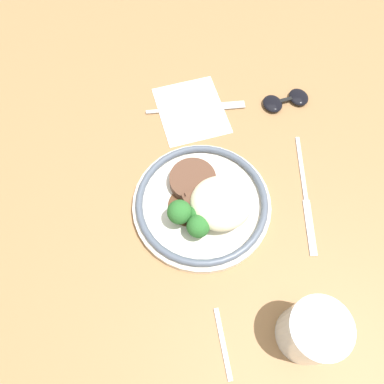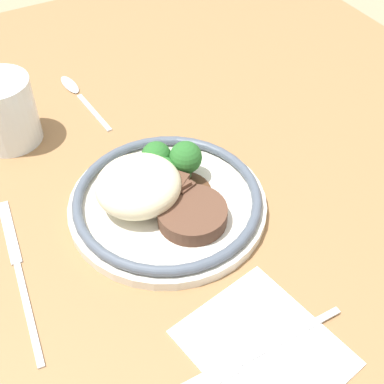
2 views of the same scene
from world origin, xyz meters
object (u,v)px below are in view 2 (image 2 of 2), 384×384
fork (240,362)px  knife (18,268)px  juice_glass (5,113)px  spoon (76,91)px  plate (163,196)px

fork → knife: 0.26m
fork → knife: fork is taller
juice_glass → knife: juice_glass is taller
knife → fork: bearing=-138.1°
juice_glass → fork: juice_glass is taller
fork → spoon: same height
plate → spoon: plate is taller
fork → juice_glass: bearing=-77.6°
fork → spoon: bearing=-92.3°
knife → juice_glass: bearing=-8.0°
spoon → fork: bearing=173.3°
juice_glass → fork: bearing=-167.2°
plate → juice_glass: 0.25m
plate → knife: 0.18m
juice_glass → knife: 0.23m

